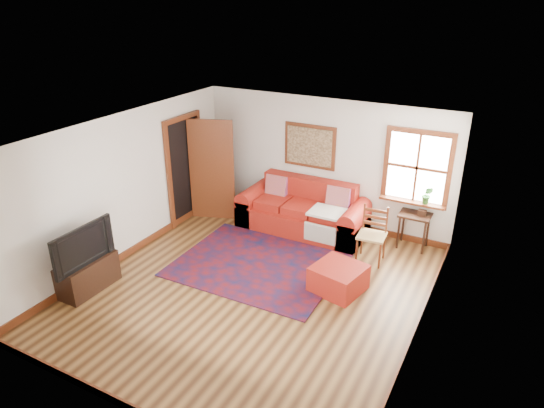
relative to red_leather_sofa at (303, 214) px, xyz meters
The scene contains 13 objects.
ground 2.31m from the red_leather_sofa, 85.11° to the right, with size 5.50×5.50×0.00m, color #432612.
room_envelope 2.63m from the red_leather_sofa, 85.08° to the right, with size 5.04×5.54×2.52m.
window 2.25m from the red_leather_sofa, 12.24° to the left, with size 1.18×0.20×1.38m.
doorway 2.20m from the red_leather_sofa, 166.22° to the right, with size 0.89×1.08×2.14m.
framed_artwork 1.31m from the red_leather_sofa, 103.50° to the left, with size 1.05×0.07×0.85m.
persian_rug 1.65m from the red_leather_sofa, 93.70° to the right, with size 2.69×2.15×0.02m, color #5C0D11.
red_leather_sofa is the anchor object (origin of this frame).
red_ottoman 2.16m from the red_leather_sofa, 50.71° to the right, with size 0.72×0.72×0.41m, color maroon.
side_table 2.08m from the red_leather_sofa, ahead, with size 0.55×0.41×0.66m.
ladder_back_chair 1.63m from the red_leather_sofa, 18.89° to the right, with size 0.49×0.47×0.97m.
media_cabinet 4.05m from the red_leather_sofa, 120.92° to the right, with size 0.42×0.94×0.52m, color black.
television 4.15m from the red_leather_sofa, 120.02° to the right, with size 1.10×0.14×0.63m, color black.
candle_hurricane 3.69m from the red_leather_sofa, 123.48° to the right, with size 0.12×0.12×0.18m.
Camera 1 is at (3.27, -5.52, 4.30)m, focal length 32.00 mm.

